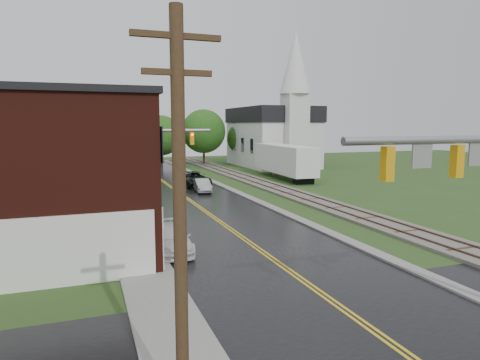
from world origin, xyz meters
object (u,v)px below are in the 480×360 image
traffic_signal_near (473,177)px  traffic_signal_far (151,146)px  brick_building (1,177)px  utility_pole_a (180,220)px  tree_left_c (30,146)px  tree_left_e (82,140)px  semi_trailer (284,159)px  utility_pole_b (112,153)px  sedan_silver (202,186)px  suv_dark (194,179)px  pickup_white (171,239)px  utility_pole_c (100,142)px  church (275,130)px

traffic_signal_near → traffic_signal_far: size_ratio=1.00×
brick_building → utility_pole_a: size_ratio=1.59×
tree_left_c → traffic_signal_near: bearing=-65.4°
traffic_signal_near → tree_left_e: 45.59m
semi_trailer → utility_pole_a: bearing=-118.7°
utility_pole_b → semi_trailer: bearing=38.6°
utility_pole_a → sedan_silver: bearing=74.3°
traffic_signal_near → traffic_signal_far: 25.94m
traffic_signal_near → suv_dark: 34.66m
suv_dark → pickup_white: suv_dark is taller
semi_trailer → traffic_signal_near: bearing=-106.7°
brick_building → utility_pole_c: size_ratio=1.59×
suv_dark → pickup_white: bearing=-110.3°
traffic_signal_far → pickup_white: bearing=-94.2°
traffic_signal_far → utility_pole_a: size_ratio=0.82×
pickup_white → traffic_signal_far: bearing=89.3°
tree_left_c → pickup_white: (9.38, -26.53, -3.83)m
traffic_signal_far → tree_left_e: 19.65m
utility_pole_b → pickup_white: (2.33, -8.63, -4.04)m
tree_left_c → tree_left_e: 7.82m
brick_building → church: (32.48, 38.74, 1.68)m
traffic_signal_far → utility_pole_b: size_ratio=0.82×
suv_dark → traffic_signal_near: bearing=-91.8°
traffic_signal_near → utility_pole_b: utility_pole_b is taller
traffic_signal_near → tree_left_e: (-12.32, 43.90, -0.16)m
sedan_silver → church: bearing=55.9°
traffic_signal_near → utility_pole_a: 10.47m
utility_pole_c → church: bearing=20.0°
brick_building → traffic_signal_near: 20.60m
traffic_signal_far → utility_pole_b: bearing=-123.7°
utility_pole_a → utility_pole_c: bearing=90.0°
tree_left_e → suv_dark: size_ratio=1.43×
utility_pole_b → traffic_signal_far: bearing=56.3°
church → tree_left_e: size_ratio=2.45×
traffic_signal_near → tree_left_e: size_ratio=0.90×
utility_pole_b → suv_dark: size_ratio=1.58×
brick_building → traffic_signal_far: (9.01, 12.00, 0.82)m
utility_pole_a → sedan_silver: size_ratio=2.28×
utility_pole_b → pickup_white: 9.81m
utility_pole_a → pickup_white: utility_pole_a is taller
utility_pole_a → tree_left_e: size_ratio=1.10×
utility_pole_a → tree_left_c: size_ratio=1.18×
suv_dark → utility_pole_a: bearing=-107.8°
tree_left_c → suv_dark: size_ratio=1.34×
utility_pole_c → suv_dark: size_ratio=1.58×
brick_building → utility_pole_c: bearing=78.9°
traffic_signal_near → traffic_signal_far: same height
utility_pole_b → pickup_white: utility_pole_b is taller
brick_building → pickup_white: bearing=-11.5°
utility_pole_a → utility_pole_b: 22.00m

